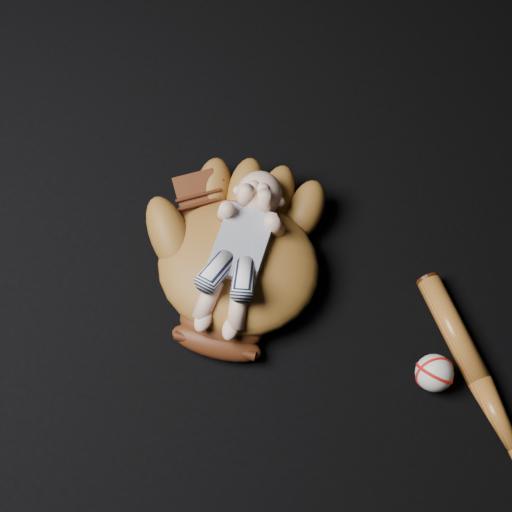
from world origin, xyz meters
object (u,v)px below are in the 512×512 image
(baseball_bat, at_px, (487,395))
(baseball_glove, at_px, (238,262))
(newborn_baby, at_px, (238,254))
(baseball, at_px, (434,373))

(baseball_bat, bearing_deg, baseball_glove, 172.26)
(newborn_baby, distance_m, baseball, 0.44)
(baseball_glove, xyz_separation_m, baseball, (0.43, -0.07, -0.04))
(baseball, bearing_deg, baseball_bat, -1.14)
(baseball_glove, xyz_separation_m, newborn_baby, (0.00, -0.01, 0.05))
(baseball, bearing_deg, baseball_glove, 170.66)
(baseball_glove, height_order, baseball, baseball_glove)
(baseball_glove, relative_size, baseball, 6.34)
(newborn_baby, relative_size, baseball_bat, 0.68)
(baseball_glove, distance_m, baseball_bat, 0.54)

